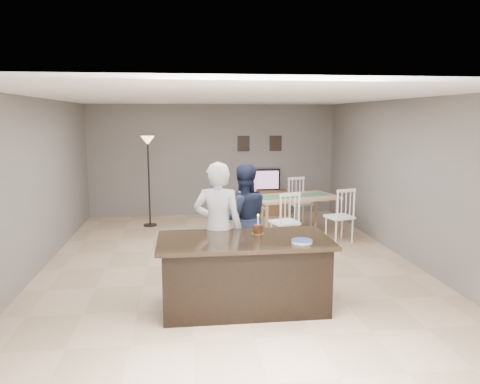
{
  "coord_description": "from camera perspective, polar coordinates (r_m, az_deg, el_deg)",
  "views": [
    {
      "loc": [
        -0.75,
        -7.41,
        2.4
      ],
      "look_at": [
        0.13,
        -0.3,
        1.24
      ],
      "focal_mm": 35.0,
      "sensor_mm": 36.0,
      "label": 1
    }
  ],
  "objects": [
    {
      "name": "floor",
      "position": [
        7.82,
        -1.26,
        -8.7
      ],
      "size": [
        8.0,
        8.0,
        0.0
      ],
      "primitive_type": "plane",
      "color": "tan",
      "rests_on": "ground"
    },
    {
      "name": "room_shell",
      "position": [
        7.48,
        -1.3,
        3.62
      ],
      "size": [
        8.0,
        8.0,
        8.0
      ],
      "color": "slate",
      "rests_on": "floor"
    },
    {
      "name": "kitchen_island",
      "position": [
        5.98,
        0.5,
        -9.81
      ],
      "size": [
        2.15,
        1.1,
        0.9
      ],
      "color": "black",
      "rests_on": "floor"
    },
    {
      "name": "tv_console",
      "position": [
        11.54,
        2.77,
        -1.33
      ],
      "size": [
        1.2,
        0.4,
        0.6
      ],
      "primitive_type": "cube",
      "color": "brown",
      "rests_on": "floor"
    },
    {
      "name": "television",
      "position": [
        11.52,
        2.74,
        1.49
      ],
      "size": [
        0.91,
        0.12,
        0.53
      ],
      "primitive_type": "imported",
      "rotation": [
        0.0,
        0.0,
        3.14
      ],
      "color": "black",
      "rests_on": "tv_console"
    },
    {
      "name": "tv_screen_glow",
      "position": [
        11.44,
        2.8,
        1.47
      ],
      "size": [
        0.78,
        0.0,
        0.78
      ],
      "primitive_type": "plane",
      "rotation": [
        1.57,
        0.0,
        3.14
      ],
      "color": "#F0551A",
      "rests_on": "tv_console"
    },
    {
      "name": "picture_frames",
      "position": [
        11.56,
        2.41,
        5.93
      ],
      "size": [
        1.1,
        0.02,
        0.38
      ],
      "color": "black",
      "rests_on": "room_shell"
    },
    {
      "name": "woman",
      "position": [
        6.35,
        -2.7,
        -4.44
      ],
      "size": [
        0.73,
        0.56,
        1.81
      ],
      "primitive_type": "imported",
      "rotation": [
        0.0,
        0.0,
        2.94
      ],
      "color": "#BABABF",
      "rests_on": "floor"
    },
    {
      "name": "man",
      "position": [
        7.19,
        0.41,
        -3.29
      ],
      "size": [
        0.89,
        0.73,
        1.7
      ],
      "primitive_type": "imported",
      "rotation": [
        0.0,
        0.0,
        3.25
      ],
      "color": "#161C32",
      "rests_on": "floor"
    },
    {
      "name": "birthday_cake",
      "position": [
        6.08,
        2.2,
        -4.52
      ],
      "size": [
        0.17,
        0.17,
        0.26
      ],
      "color": "gold",
      "rests_on": "kitchen_island"
    },
    {
      "name": "plate_stack",
      "position": [
        5.69,
        7.56,
        -5.99
      ],
      "size": [
        0.26,
        0.26,
        0.04
      ],
      "color": "white",
      "rests_on": "kitchen_island"
    },
    {
      "name": "dining_table",
      "position": [
        9.52,
        6.51,
        -1.33
      ],
      "size": [
        2.11,
        2.32,
        1.06
      ],
      "rotation": [
        0.0,
        0.0,
        0.27
      ],
      "color": "#A17857",
      "rests_on": "floor"
    },
    {
      "name": "floor_lamp",
      "position": [
        10.39,
        -11.14,
        4.25
      ],
      "size": [
        0.3,
        0.3,
        1.99
      ],
      "color": "black",
      "rests_on": "floor"
    }
  ]
}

